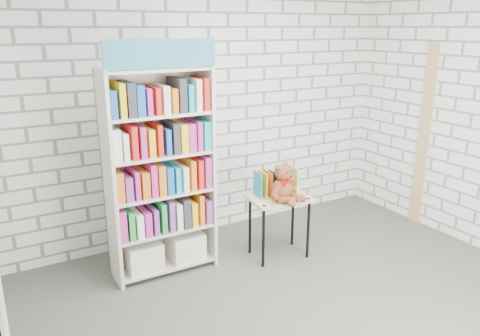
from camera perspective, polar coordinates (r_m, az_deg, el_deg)
ground at (r=4.09m, az=9.83°, el=-17.16°), size 4.50×4.50×0.00m
room_shell at (r=3.44m, az=11.32°, el=8.35°), size 4.52×4.02×2.81m
bookshelf at (r=4.35m, az=-9.73°, el=-0.48°), size 0.97×0.38×2.18m
display_table at (r=4.73m, az=4.82°, el=-4.58°), size 0.64×0.48×0.64m
table_books at (r=4.74m, az=4.34°, el=-1.80°), size 0.43×0.23×0.25m
teddy_bear at (r=4.57m, az=5.40°, el=-2.18°), size 0.34×0.34×0.38m
door_trim at (r=5.81m, az=21.49°, el=3.54°), size 0.05×0.12×2.10m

